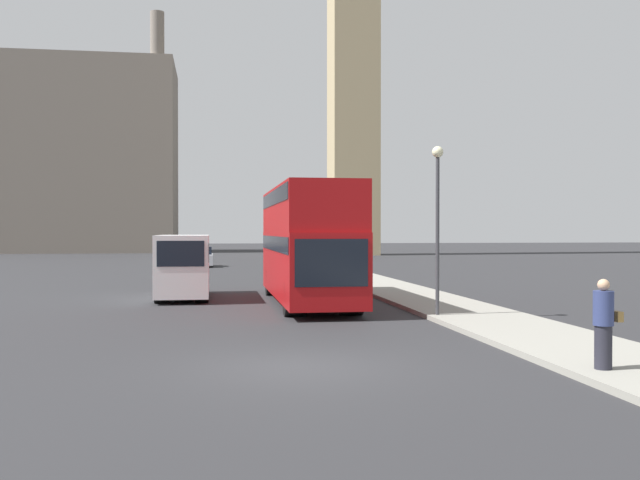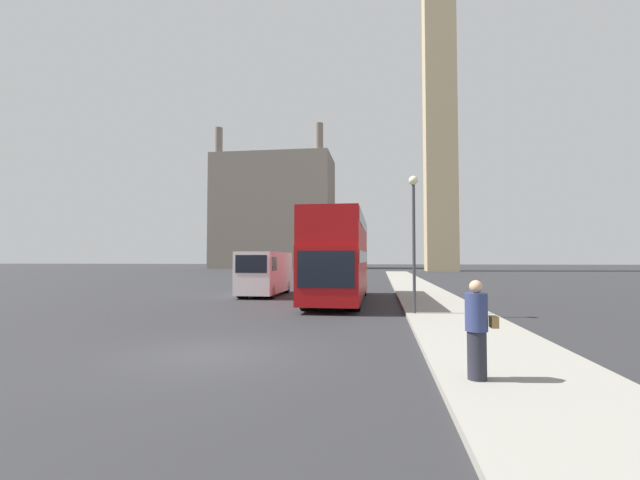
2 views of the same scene
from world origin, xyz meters
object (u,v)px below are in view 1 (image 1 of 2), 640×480
object	(u,v)px
pedestrian	(604,324)
parked_sedan	(201,258)
red_double_decker_bus	(307,239)
white_van	(184,265)
street_lamp	(438,203)

from	to	relation	value
pedestrian	parked_sedan	xyz separation A→B (m)	(-8.28, 44.43, -0.30)
red_double_decker_bus	pedestrian	world-z (taller)	red_double_decker_bus
red_double_decker_bus	pedestrian	size ratio (longest dim) A/B	6.45
parked_sedan	red_double_decker_bus	bearing A→B (deg)	-81.50
white_van	parked_sedan	world-z (taller)	white_van
white_van	pedestrian	world-z (taller)	white_van
pedestrian	parked_sedan	distance (m)	45.19
street_lamp	pedestrian	bearing A→B (deg)	-87.72
red_double_decker_bus	white_van	world-z (taller)	red_double_decker_bus
white_van	street_lamp	xyz separation A→B (m)	(8.25, -8.38, 2.28)
red_double_decker_bus	street_lamp	size ratio (longest dim) A/B	2.09
white_van	pedestrian	distance (m)	19.47
pedestrian	red_double_decker_bus	bearing A→B (deg)	104.71
street_lamp	white_van	bearing A→B (deg)	134.55
red_double_decker_bus	white_van	bearing A→B (deg)	148.30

